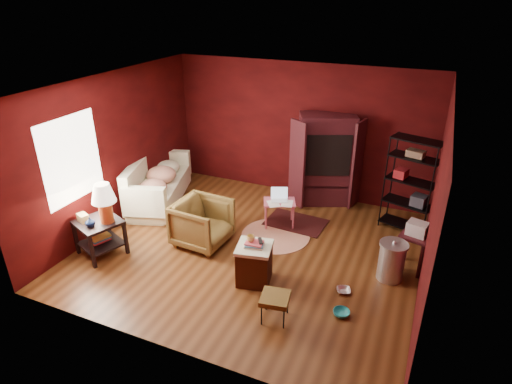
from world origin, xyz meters
TOP-DOWN VIEW (x-y plane):
  - room at (-0.04, -0.01)m, footprint 5.54×5.04m
  - sofa at (-2.49, 0.88)m, footprint 1.20×2.12m
  - armchair at (-0.86, -0.18)m, footprint 0.86×0.91m
  - pet_bowl_steel at (1.74, -0.54)m, footprint 0.21×0.12m
  - pet_bowl_turquoise at (1.82, -1.05)m, footprint 0.24×0.09m
  - vase at (-2.25, -1.31)m, footprint 0.18×0.19m
  - mug at (0.35, -0.82)m, footprint 0.15×0.13m
  - side_table at (-2.19, -1.11)m, footprint 0.85×0.85m
  - sofa_cushions at (-2.51, 0.82)m, footprint 1.47×2.30m
  - hamper at (0.41, -0.81)m, footprint 0.61×0.61m
  - footstool at (1.00, -1.47)m, footprint 0.43×0.43m
  - rug_round at (0.23, 0.56)m, footprint 1.27×1.27m
  - rug_oriental at (0.43, 1.15)m, footprint 1.16×0.82m
  - laptop_desk at (0.15, 0.96)m, footprint 0.70×0.62m
  - tv_armoire at (0.66, 2.25)m, footprint 1.37×1.10m
  - wire_shelving at (2.36, 1.74)m, footprint 0.94×0.61m
  - small_stand at (2.59, 0.48)m, footprint 0.51×0.51m
  - trash_can at (2.31, 0.08)m, footprint 0.51×0.51m

SIDE VIEW (x-z plane):
  - rug_round at x=0.23m, z-range 0.00..0.01m
  - rug_oriental at x=0.43m, z-range 0.01..0.02m
  - pet_bowl_steel at x=1.74m, z-range 0.00..0.21m
  - pet_bowl_turquoise at x=1.82m, z-range 0.00..0.23m
  - trash_can at x=2.31m, z-range -0.02..0.66m
  - hamper at x=0.41m, z-range -0.03..0.69m
  - footstool at x=1.00m, z-range 0.14..0.53m
  - sofa at x=-2.49m, z-range 0.00..0.80m
  - sofa_cushions at x=-2.51m, z-range -0.01..0.89m
  - armchair at x=-0.86m, z-range 0.00..0.89m
  - laptop_desk at x=0.15m, z-range 0.09..0.81m
  - small_stand at x=2.59m, z-range 0.21..1.05m
  - vase at x=-2.25m, z-range 0.62..0.78m
  - mug at x=0.35m, z-range 0.70..0.83m
  - side_table at x=-2.19m, z-range 0.13..1.43m
  - wire_shelving at x=2.36m, z-range 0.09..1.86m
  - tv_armoire at x=0.66m, z-range 0.04..1.92m
  - room at x=-0.04m, z-range -0.02..2.82m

